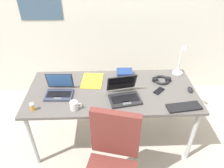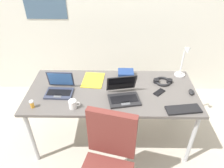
% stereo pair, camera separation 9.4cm
% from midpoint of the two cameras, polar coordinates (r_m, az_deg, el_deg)
% --- Properties ---
extents(ground_plane, '(12.00, 12.00, 0.00)m').
position_cam_midpoint_polar(ground_plane, '(2.76, 1.00, -14.06)').
color(ground_plane, '#B7AD9E').
extents(wall_back, '(6.00, 0.13, 2.60)m').
position_cam_midpoint_polar(wall_back, '(3.01, 1.27, 19.94)').
color(wall_back, silver).
rests_on(wall_back, ground_plane).
extents(desk, '(1.80, 0.80, 0.74)m').
position_cam_midpoint_polar(desk, '(2.29, 1.17, -2.82)').
color(desk, '#595451').
rests_on(desk, ground_plane).
extents(desk_lamp, '(0.12, 0.18, 0.40)m').
position_cam_midpoint_polar(desk_lamp, '(2.51, 19.89, 5.64)').
color(desk_lamp, white).
rests_on(desk_lamp, desk).
extents(laptop_front_left, '(0.35, 0.34, 0.22)m').
position_cam_midpoint_polar(laptop_front_left, '(2.12, 4.35, -2.90)').
color(laptop_front_left, '#232326').
rests_on(laptop_front_left, desk).
extents(laptop_center, '(0.29, 0.24, 0.21)m').
position_cam_midpoint_polar(laptop_center, '(2.26, -12.92, -1.31)').
color(laptop_center, '#33384C').
rests_on(laptop_center, desk).
extents(external_keyboard, '(0.34, 0.16, 0.02)m').
position_cam_midpoint_polar(external_keyboard, '(2.13, 20.03, -6.54)').
color(external_keyboard, black).
rests_on(external_keyboard, desk).
extents(computer_mouse, '(0.07, 0.10, 0.03)m').
position_cam_midpoint_polar(computer_mouse, '(2.37, 21.84, -2.02)').
color(computer_mouse, black).
rests_on(computer_mouse, desk).
extents(cell_phone, '(0.14, 0.14, 0.01)m').
position_cam_midpoint_polar(cell_phone, '(2.28, 13.89, -2.21)').
color(cell_phone, black).
rests_on(cell_phone, desk).
extents(headphones, '(0.21, 0.18, 0.04)m').
position_cam_midpoint_polar(headphones, '(2.44, 14.72, 0.69)').
color(headphones, black).
rests_on(headphones, desk).
extents(pill_bottle, '(0.04, 0.04, 0.08)m').
position_cam_midpoint_polar(pill_bottle, '(2.13, -19.79, -5.19)').
color(pill_bottle, gold).
rests_on(pill_bottle, desk).
extents(book_stack, '(0.20, 0.18, 0.08)m').
position_cam_midpoint_polar(book_stack, '(2.45, 5.01, 2.69)').
color(book_stack, '#4C4C51').
rests_on(book_stack, desk).
extents(paper_folder_by_keyboard, '(0.26, 0.33, 0.01)m').
position_cam_midpoint_polar(paper_folder_by_keyboard, '(2.41, -4.04, 1.07)').
color(paper_folder_by_keyboard, gold).
rests_on(paper_folder_by_keyboard, desk).
extents(coffee_mug, '(0.11, 0.08, 0.09)m').
position_cam_midpoint_polar(coffee_mug, '(2.03, -9.28, -5.48)').
color(coffee_mug, white).
rests_on(coffee_mug, desk).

